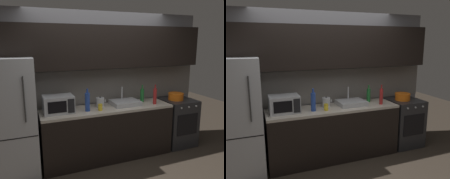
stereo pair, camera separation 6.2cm
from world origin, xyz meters
The scene contains 12 objects.
back_wall centered at (0.00, 1.20, 1.55)m, with size 3.97×0.44×2.50m.
counter_run centered at (0.00, 0.90, 0.45)m, with size 2.23×0.60×0.90m.
refrigerator centered at (-1.49, 0.90, 0.89)m, with size 0.68×0.69×1.77m.
oven_range centered at (1.45, 0.90, 0.45)m, with size 0.60×0.62×0.90m.
microwave centered at (-0.81, 0.92, 1.04)m, with size 0.46×0.35×0.27m.
sink_basin centered at (0.34, 0.93, 0.94)m, with size 0.48×0.38×0.30m.
kettle centered at (-0.11, 0.96, 0.98)m, with size 0.17×0.14×0.19m.
wine_bottle_blue centered at (-0.37, 0.82, 1.05)m, with size 0.08×0.08×0.37m.
wine_bottle_green centered at (0.72, 1.01, 1.03)m, with size 0.07×0.07×0.31m.
wine_bottle_red centered at (0.85, 0.79, 1.05)m, with size 0.06×0.06×0.35m.
mug_yellow centered at (-0.17, 0.78, 0.95)m, with size 0.07×0.07×0.11m, color gold.
cooking_pot centered at (1.40, 0.90, 0.97)m, with size 0.29×0.29×0.13m.
Camera 1 is at (-1.35, -2.60, 1.99)m, focal length 37.03 mm.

